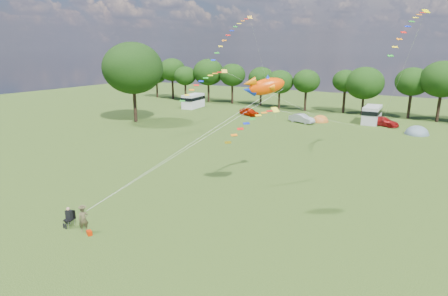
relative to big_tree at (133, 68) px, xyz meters
The scene contains 18 objects.
ground_plane 42.02m from the big_tree, 43.03° to the right, with size 180.00×180.00×0.00m, color black.
tree_line 44.52m from the big_tree, 37.40° to the left, with size 102.98×10.98×10.27m.
big_tree is the anchor object (origin of this frame).
car_a 22.43m from the big_tree, 48.65° to the left, with size 1.71×4.35×1.45m, color #B71A00.
car_b 29.56m from the big_tree, 29.32° to the left, with size 1.56×4.19×1.48m, color #9CA1A5.
car_c 42.02m from the big_tree, 26.42° to the left, with size 2.05×4.87×1.46m, color #A71414.
campervan_a 19.34m from the big_tree, 92.32° to the left, with size 3.15×6.12×2.88m.
campervan_c 40.79m from the big_tree, 29.61° to the left, with size 2.71×5.93×2.86m.
tent_orange 32.99m from the big_tree, 31.32° to the left, with size 2.87×3.14×2.25m.
tent_greyblue 45.49m from the big_tree, 18.63° to the left, with size 3.40×3.72×2.53m.
kite_flyer 41.18m from the big_tree, 50.67° to the right, with size 0.64×0.42×1.77m, color #4D462B.
camp_chair 40.29m from the big_tree, 52.35° to the right, with size 0.73×0.74×1.46m.
kite_bag 41.92m from the big_tree, 50.06° to the right, with size 0.42×0.28×0.30m, color #BC2200.
fish_kite 40.08m from the big_tree, 31.80° to the right, with size 3.11×2.85×1.79m.
streamer_kite_a 21.06m from the big_tree, ahead, with size 3.39×5.60×5.78m.
streamer_kite_b 20.81m from the big_tree, 19.77° to the right, with size 4.41×4.77×3.84m.
streamer_kite_c 35.19m from the big_tree, 27.45° to the right, with size 3.19×5.07×2.83m.
streamer_kite_d 42.78m from the big_tree, ahead, with size 2.70×5.11×4.30m.
Camera 1 is at (16.00, -18.21, 12.18)m, focal length 30.00 mm.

